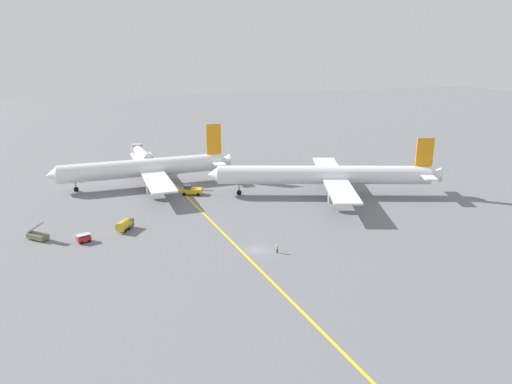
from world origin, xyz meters
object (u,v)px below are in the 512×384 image
(airliner_at_gate_left, at_px, (145,168))
(jet_bridge, at_px, (141,153))
(gse_baggage_cart_trailing, at_px, (84,238))
(ground_crew_ramp_agent_by_cones, at_px, (277,248))
(airliner_being_pushed, at_px, (326,175))
(gse_stair_truck_yellow, at_px, (37,235))
(pushback_tug, at_px, (191,190))
(gse_fuel_bowser_stubby, at_px, (125,224))

(airliner_at_gate_left, bearing_deg, jet_bridge, 87.42)
(gse_baggage_cart_trailing, height_order, ground_crew_ramp_agent_by_cones, ground_crew_ramp_agent_by_cones)
(airliner_being_pushed, bearing_deg, jet_bridge, 132.38)
(airliner_being_pushed, distance_m, gse_baggage_cart_trailing, 62.31)
(ground_crew_ramp_agent_by_cones, bearing_deg, gse_stair_truck_yellow, 154.69)
(airliner_at_gate_left, xyz_separation_m, jet_bridge, (1.06, 23.43, -0.52))
(pushback_tug, bearing_deg, gse_stair_truck_yellow, -149.16)
(pushback_tug, relative_size, gse_fuel_bowser_stubby, 1.61)
(gse_baggage_cart_trailing, relative_size, ground_crew_ramp_agent_by_cones, 1.80)
(pushback_tug, distance_m, jet_bridge, 37.65)
(ground_crew_ramp_agent_by_cones, bearing_deg, jet_bridge, 103.24)
(ground_crew_ramp_agent_by_cones, distance_m, jet_bridge, 80.99)
(pushback_tug, relative_size, gse_stair_truck_yellow, 1.79)
(airliner_at_gate_left, xyz_separation_m, gse_stair_truck_yellow, (-25.07, -34.21, -3.94))
(airliner_being_pushed, relative_size, gse_baggage_cart_trailing, 19.10)
(gse_fuel_bowser_stubby, height_order, ground_crew_ramp_agent_by_cones, gse_fuel_bowser_stubby)
(airliner_being_pushed, bearing_deg, airliner_at_gate_left, 151.51)
(gse_fuel_bowser_stubby, height_order, jet_bridge, jet_bridge)
(jet_bridge, bearing_deg, pushback_tug, -74.97)
(pushback_tug, height_order, gse_stair_truck_yellow, gse_stair_truck_yellow)
(gse_stair_truck_yellow, relative_size, gse_fuel_bowser_stubby, 0.90)
(gse_stair_truck_yellow, xyz_separation_m, ground_crew_ramp_agent_by_cones, (44.66, -21.12, -0.13))
(jet_bridge, bearing_deg, airliner_being_pushed, -47.62)
(pushback_tug, height_order, ground_crew_ramp_agent_by_cones, pushback_tug)
(gse_baggage_cart_trailing, bearing_deg, airliner_being_pushed, 13.38)
(airliner_at_gate_left, bearing_deg, airliner_being_pushed, -28.49)
(airliner_at_gate_left, bearing_deg, gse_baggage_cart_trailing, -112.55)
(pushback_tug, xyz_separation_m, gse_fuel_bowser_stubby, (-18.40, -21.42, 0.12))
(airliner_being_pushed, bearing_deg, gse_stair_truck_yellow, -171.76)
(gse_stair_truck_yellow, xyz_separation_m, gse_fuel_bowser_stubby, (17.46, -0.00, 0.31))
(gse_baggage_cart_trailing, bearing_deg, jet_bridge, 74.61)
(gse_stair_truck_yellow, xyz_separation_m, gse_baggage_cart_trailing, (9.08, -4.31, -0.16))
(gse_fuel_bowser_stubby, xyz_separation_m, ground_crew_ramp_agent_by_cones, (27.21, -21.12, -0.44))
(gse_baggage_cart_trailing, bearing_deg, pushback_tug, 43.84)
(gse_fuel_bowser_stubby, relative_size, ground_crew_ramp_agent_by_cones, 2.99)
(gse_fuel_bowser_stubby, bearing_deg, gse_stair_truck_yellow, 180.00)
(gse_stair_truck_yellow, distance_m, jet_bridge, 63.38)
(gse_stair_truck_yellow, height_order, gse_fuel_bowser_stubby, gse_stair_truck_yellow)
(gse_fuel_bowser_stubby, height_order, gse_baggage_cart_trailing, gse_fuel_bowser_stubby)
(airliner_being_pushed, relative_size, gse_fuel_bowser_stubby, 11.51)
(gse_stair_truck_yellow, relative_size, jet_bridge, 0.26)
(airliner_being_pushed, relative_size, pushback_tug, 7.15)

